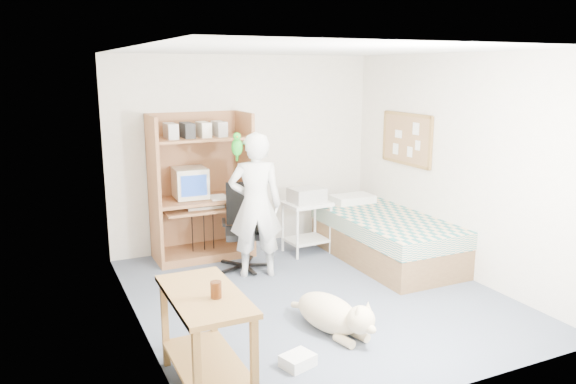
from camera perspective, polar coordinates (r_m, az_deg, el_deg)
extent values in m
plane|color=#4D5868|center=(6.01, 2.80, -10.38)|extent=(4.00, 4.00, 0.00)
cube|color=silver|center=(7.44, -4.36, 4.09)|extent=(3.60, 0.02, 2.50)
cube|color=silver|center=(6.67, 16.71, 2.62)|extent=(0.02, 4.00, 2.50)
cube|color=silver|center=(5.06, -15.34, -0.32)|extent=(0.02, 4.00, 2.50)
cube|color=white|center=(5.54, 3.08, 14.20)|extent=(3.60, 4.00, 0.02)
cube|color=brown|center=(6.86, -13.43, 0.09)|extent=(0.04, 0.60, 1.80)
cube|color=brown|center=(7.18, -4.35, 0.94)|extent=(0.04, 0.60, 1.80)
cube|color=brown|center=(7.27, -9.45, 0.96)|extent=(1.20, 0.02, 1.80)
cube|color=brown|center=(7.03, -8.75, -0.74)|extent=(1.12, 0.60, 0.04)
cube|color=brown|center=(6.98, -8.53, -1.68)|extent=(1.00, 0.50, 0.03)
cube|color=brown|center=(6.90, -8.96, 5.41)|extent=(1.12, 0.55, 0.03)
cube|color=brown|center=(7.22, -8.57, -6.08)|extent=(1.12, 0.60, 0.10)
cube|color=brown|center=(7.07, 9.88, -5.43)|extent=(1.00, 2.00, 0.36)
cube|color=#2A706F|center=(6.99, 9.97, -3.24)|extent=(1.02, 2.02, 0.20)
cube|color=white|center=(7.60, 6.55, -0.77)|extent=(0.55, 0.35, 0.12)
cube|color=brown|center=(4.15, -8.46, -10.38)|extent=(0.50, 1.00, 0.04)
cube|color=brown|center=(3.89, -9.20, -18.38)|extent=(0.05, 0.05, 0.70)
cube|color=brown|center=(4.00, -3.43, -17.31)|extent=(0.05, 0.05, 0.70)
cube|color=brown|center=(4.66, -12.38, -13.01)|extent=(0.05, 0.05, 0.70)
cube|color=brown|center=(4.75, -7.57, -12.30)|extent=(0.05, 0.05, 0.70)
cube|color=brown|center=(4.38, -8.23, -16.77)|extent=(0.46, 0.92, 0.03)
cube|color=olive|center=(7.31, 11.97, 5.29)|extent=(0.03, 0.90, 0.60)
cube|color=brown|center=(7.28, 12.06, 7.71)|extent=(0.04, 0.94, 0.04)
cube|color=brown|center=(7.35, 11.84, 2.89)|extent=(0.04, 0.94, 0.04)
cylinder|color=black|center=(6.75, -4.43, -7.45)|extent=(0.56, 0.56, 0.06)
cylinder|color=black|center=(6.69, -4.46, -6.02)|extent=(0.06, 0.06, 0.37)
cube|color=black|center=(6.62, -4.49, -4.18)|extent=(0.54, 0.54, 0.07)
cube|color=black|center=(6.75, -4.64, -1.15)|extent=(0.39, 0.17, 0.51)
cube|color=black|center=(6.57, -6.54, -3.08)|extent=(0.12, 0.28, 0.04)
cube|color=black|center=(6.60, -2.48, -2.94)|extent=(0.12, 0.28, 0.04)
imported|color=silver|center=(6.31, -3.32, -1.35)|extent=(0.69, 0.56, 1.65)
ellipsoid|color=#127E16|center=(6.13, -5.20, 4.56)|extent=(0.12, 0.12, 0.19)
sphere|color=#127E16|center=(6.08, -5.21, 5.65)|extent=(0.08, 0.08, 0.08)
cone|color=orange|center=(6.04, -5.19, 5.60)|extent=(0.04, 0.05, 0.03)
cylinder|color=#127E16|center=(6.19, -5.20, 3.60)|extent=(0.07, 0.13, 0.12)
ellipsoid|color=#CCAD88|center=(5.21, 4.08, -12.15)|extent=(0.51, 0.79, 0.33)
sphere|color=#CCAD88|center=(4.92, 7.41, -12.76)|extent=(0.24, 0.24, 0.24)
cone|color=#CCAD88|center=(4.82, 7.11, -11.84)|extent=(0.07, 0.07, 0.09)
cone|color=#CCAD88|center=(4.90, 8.13, -11.44)|extent=(0.07, 0.07, 0.09)
ellipsoid|color=#CCAD88|center=(4.87, 8.29, -13.57)|extent=(0.11, 0.15, 0.08)
cylinder|color=#CCAD88|center=(5.50, 1.26, -11.45)|extent=(0.11, 0.24, 0.12)
cube|color=white|center=(7.14, 1.92, -1.18)|extent=(0.59, 0.48, 0.04)
cube|color=white|center=(7.26, 1.89, -4.86)|extent=(0.54, 0.44, 0.03)
cylinder|color=white|center=(6.95, 0.81, -4.31)|extent=(0.03, 0.03, 0.65)
cylinder|color=white|center=(7.17, 4.34, -3.82)|extent=(0.03, 0.03, 0.65)
cylinder|color=white|center=(7.28, -0.51, -3.53)|extent=(0.03, 0.03, 0.65)
cylinder|color=white|center=(7.49, 2.91, -3.09)|extent=(0.03, 0.03, 0.65)
cube|color=#A7A7A2|center=(7.11, 1.92, -0.30)|extent=(0.44, 0.35, 0.18)
cube|color=beige|center=(7.00, -9.92, 0.95)|extent=(0.41, 0.43, 0.37)
cube|color=navy|center=(6.81, -9.53, 0.63)|extent=(0.31, 0.03, 0.25)
cube|color=beige|center=(6.94, -8.39, -1.51)|extent=(0.46, 0.18, 0.03)
cylinder|color=gold|center=(7.08, -5.73, 0.09)|extent=(0.08, 0.08, 0.12)
cylinder|color=#3E1D0A|center=(4.03, -7.32, -9.82)|extent=(0.08, 0.08, 0.12)
cube|color=white|center=(4.68, 1.01, -16.75)|extent=(0.30, 0.26, 0.10)
cube|color=beige|center=(4.51, -7.51, -18.23)|extent=(0.25, 0.27, 0.08)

